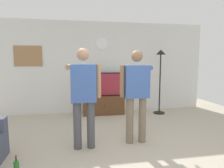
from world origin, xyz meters
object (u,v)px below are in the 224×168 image
object	(u,v)px
tv_stand	(103,105)
person_standing_nearer_couch	(136,91)
wall_clock	(102,43)
television	(103,84)
floor_lamp	(160,68)
person_standing_nearer_lamp	(84,93)
framed_picture	(28,56)

from	to	relation	value
tv_stand	person_standing_nearer_couch	bearing A→B (deg)	-80.44
wall_clock	person_standing_nearer_couch	size ratio (longest dim) A/B	0.19
television	wall_clock	world-z (taller)	wall_clock
tv_stand	television	distance (m)	0.61
floor_lamp	person_standing_nearer_lamp	world-z (taller)	floor_lamp
television	person_standing_nearer_lamp	xyz separation A→B (m)	(-0.63, -2.19, 0.13)
wall_clock	floor_lamp	distance (m)	1.86
wall_clock	person_standing_nearer_couch	xyz separation A→B (m)	(0.35, -2.35, -1.07)
wall_clock	floor_lamp	xyz separation A→B (m)	(1.64, -0.51, -0.72)
floor_lamp	tv_stand	bearing A→B (deg)	172.54
tv_stand	person_standing_nearer_couch	xyz separation A→B (m)	(0.35, -2.06, 0.73)
floor_lamp	person_standing_nearer_lamp	size ratio (longest dim) A/B	1.06
person_standing_nearer_couch	tv_stand	bearing A→B (deg)	99.56
tv_stand	television	world-z (taller)	television
tv_stand	person_standing_nearer_lamp	xyz separation A→B (m)	(-0.63, -2.15, 0.74)
framed_picture	person_standing_nearer_couch	size ratio (longest dim) A/B	0.43
person_standing_nearer_couch	floor_lamp	bearing A→B (deg)	54.99
tv_stand	floor_lamp	world-z (taller)	floor_lamp
framed_picture	person_standing_nearer_couch	bearing A→B (deg)	-44.12
tv_stand	floor_lamp	bearing A→B (deg)	-7.46
framed_picture	floor_lamp	bearing A→B (deg)	-7.80
framed_picture	television	bearing A→B (deg)	-6.80
floor_lamp	person_standing_nearer_couch	distance (m)	2.28
person_standing_nearer_lamp	framed_picture	bearing A→B (deg)	120.80
tv_stand	framed_picture	world-z (taller)	framed_picture
person_standing_nearer_lamp	wall_clock	bearing A→B (deg)	75.54
wall_clock	person_standing_nearer_couch	world-z (taller)	wall_clock
tv_stand	wall_clock	distance (m)	1.82
framed_picture	tv_stand	bearing A→B (deg)	-8.06
framed_picture	floor_lamp	distance (m)	3.78
television	person_standing_nearer_couch	xyz separation A→B (m)	(0.35, -2.11, 0.13)
wall_clock	person_standing_nearer_couch	bearing A→B (deg)	-81.60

